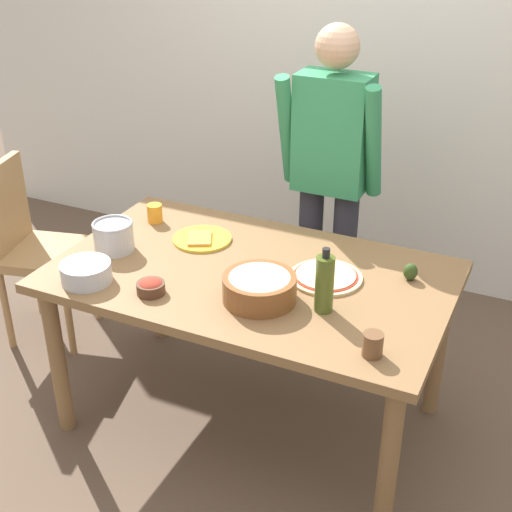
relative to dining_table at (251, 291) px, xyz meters
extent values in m
plane|color=brown|center=(0.00, 0.00, -0.67)|extent=(8.00, 8.00, 0.00)
cube|color=silver|center=(0.00, 1.60, 0.63)|extent=(5.60, 0.10, 2.60)
cube|color=brown|center=(0.00, 0.00, 0.07)|extent=(1.60, 0.96, 0.04)
cylinder|color=brown|center=(-0.72, -0.40, -0.31)|extent=(0.07, 0.07, 0.72)
cylinder|color=brown|center=(0.72, -0.40, -0.31)|extent=(0.07, 0.07, 0.72)
cylinder|color=brown|center=(-0.72, 0.40, -0.31)|extent=(0.07, 0.07, 0.72)
cylinder|color=brown|center=(0.72, 0.40, -0.31)|extent=(0.07, 0.07, 0.72)
cylinder|color=#2D2D38|center=(-0.03, 0.76, -0.24)|extent=(0.12, 0.12, 0.85)
cylinder|color=#2D2D38|center=(0.15, 0.76, -0.24)|extent=(0.12, 0.12, 0.85)
cube|color=#338C59|center=(0.06, 0.76, 0.46)|extent=(0.34, 0.20, 0.55)
cylinder|color=#338C59|center=(-0.15, 0.71, 0.46)|extent=(0.07, 0.21, 0.55)
cylinder|color=#338C59|center=(0.27, 0.71, 0.46)|extent=(0.07, 0.21, 0.55)
sphere|color=tan|center=(0.06, 0.76, 0.85)|extent=(0.20, 0.20, 0.20)
cube|color=#A37A4C|center=(-1.25, 0.18, -0.19)|extent=(0.49, 0.49, 0.05)
cube|color=#A37A4C|center=(-1.42, 0.14, 0.06)|extent=(0.13, 0.38, 0.45)
cylinder|color=#A37A4C|center=(-1.04, 0.06, -0.44)|extent=(0.04, 0.04, 0.45)
cylinder|color=#A37A4C|center=(-1.13, 0.39, -0.44)|extent=(0.04, 0.04, 0.45)
cylinder|color=#A37A4C|center=(-1.37, -0.02, -0.44)|extent=(0.04, 0.04, 0.45)
cylinder|color=#A37A4C|center=(-1.46, 0.31, -0.44)|extent=(0.04, 0.04, 0.45)
cylinder|color=beige|center=(0.29, 0.08, 0.10)|extent=(0.29, 0.29, 0.01)
cylinder|color=#B22D1E|center=(0.29, 0.08, 0.10)|extent=(0.26, 0.26, 0.00)
cylinder|color=beige|center=(0.29, 0.08, 0.11)|extent=(0.24, 0.24, 0.00)
cylinder|color=gold|center=(-0.32, 0.17, 0.10)|extent=(0.26, 0.26, 0.01)
cube|color=#CC8438|center=(-0.32, 0.15, 0.11)|extent=(0.15, 0.17, 0.01)
cylinder|color=brown|center=(0.12, -0.18, 0.14)|extent=(0.28, 0.28, 0.10)
ellipsoid|color=beige|center=(0.12, -0.18, 0.18)|extent=(0.25, 0.25, 0.05)
cylinder|color=#B7B7BC|center=(-0.55, -0.34, 0.13)|extent=(0.20, 0.20, 0.08)
cylinder|color=#4C2D1E|center=(-0.28, -0.31, 0.11)|extent=(0.11, 0.11, 0.04)
ellipsoid|color=#9E3323|center=(-0.28, -0.31, 0.13)|extent=(0.10, 0.10, 0.05)
cylinder|color=#47561E|center=(0.36, -0.14, 0.20)|extent=(0.07, 0.07, 0.22)
cylinder|color=black|center=(0.36, -0.14, 0.33)|extent=(0.03, 0.03, 0.04)
cylinder|color=#B7B7BC|center=(-0.61, -0.07, 0.15)|extent=(0.17, 0.17, 0.12)
torus|color=#A5A5AD|center=(-0.61, -0.07, 0.21)|extent=(0.17, 0.17, 0.01)
cylinder|color=orange|center=(-0.61, 0.24, 0.13)|extent=(0.07, 0.07, 0.08)
cylinder|color=brown|center=(0.61, -0.34, 0.13)|extent=(0.07, 0.07, 0.08)
ellipsoid|color=#2D4219|center=(0.60, 0.22, 0.13)|extent=(0.06, 0.06, 0.07)
camera|label=1|loc=(1.08, -2.25, 1.50)|focal=49.77mm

